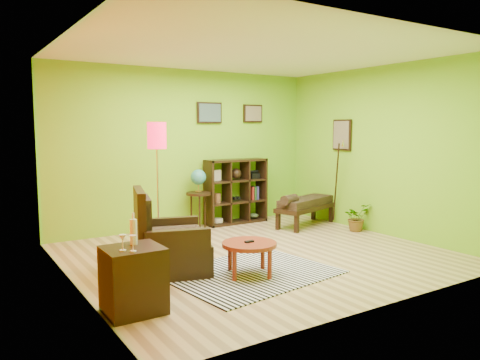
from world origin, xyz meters
TOP-DOWN VIEW (x-y plane):
  - ground at (0.00, 0.00)m, footprint 5.00×5.00m
  - room_shell at (-0.09, 0.01)m, footprint 5.04×4.54m
  - zebra_rug at (-0.58, -0.65)m, footprint 2.15×1.79m
  - coffee_table at (-0.62, -0.71)m, footprint 0.66×0.66m
  - armchair at (-1.41, -0.06)m, footprint 1.06×1.06m
  - side_cabinet at (-2.20, -1.06)m, footprint 0.55×0.50m
  - floor_lamp at (-1.09, 0.97)m, footprint 0.28×0.28m
  - globe_table at (0.07, 1.95)m, footprint 0.43×0.43m
  - cube_shelf at (0.91, 2.03)m, footprint 1.20×0.35m
  - bench at (1.81, 1.13)m, footprint 1.44×0.87m
  - potted_plant at (2.30, 0.34)m, footprint 0.43×0.48m

SIDE VIEW (x-z plane):
  - ground at x=0.00m, z-range 0.00..0.00m
  - zebra_rug at x=-0.58m, z-range 0.00..0.01m
  - potted_plant at x=2.30m, z-range 0.00..0.37m
  - armchair at x=-1.41m, z-range -0.21..0.84m
  - side_cabinet at x=-2.20m, z-range -0.15..0.81m
  - coffee_table at x=-0.62m, z-range 0.14..0.56m
  - bench at x=1.81m, z-range 0.09..0.72m
  - cube_shelf at x=0.91m, z-range 0.00..1.20m
  - globe_table at x=0.07m, z-range 0.27..1.33m
  - floor_lamp at x=-1.09m, z-range 0.58..2.44m
  - room_shell at x=-0.09m, z-range 0.39..3.21m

